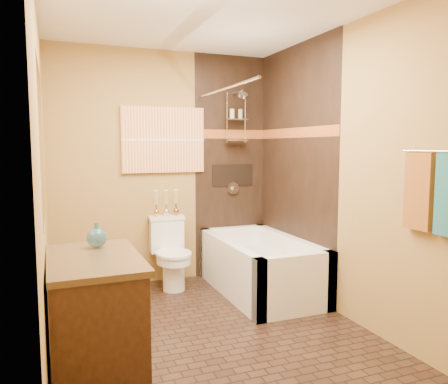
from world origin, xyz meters
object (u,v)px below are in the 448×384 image
sunset_painting (163,140)px  bathtub (260,270)px  vanity (94,319)px  toilet (171,252)px

sunset_painting → bathtub: size_ratio=0.60×
bathtub → vanity: (-1.72, -1.15, 0.18)m
sunset_painting → vanity: (-0.91, -1.88, -1.15)m
vanity → toilet: bearing=59.8°
sunset_painting → toilet: sunset_painting is taller
toilet → vanity: vanity is taller
sunset_painting → bathtub: bearing=-41.8°
toilet → sunset_painting: bearing=93.6°
bathtub → vanity: vanity is taller
bathtub → toilet: size_ratio=2.04×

